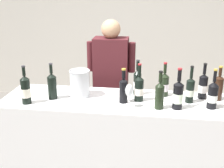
{
  "coord_description": "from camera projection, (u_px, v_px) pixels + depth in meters",
  "views": [
    {
      "loc": [
        0.25,
        -2.34,
        1.98
      ],
      "look_at": [
        -0.07,
        0.0,
        1.17
      ],
      "focal_mm": 45.08,
      "sensor_mm": 36.0,
      "label": 1
    }
  ],
  "objects": [
    {
      "name": "wine_bottle_7",
      "position": [
        218.0,
        87.0,
        2.51
      ],
      "size": [
        0.08,
        0.08,
        0.31
      ],
      "color": "black",
      "rests_on": "counter"
    },
    {
      "name": "wall_back",
      "position": [
        136.0,
        23.0,
        4.85
      ],
      "size": [
        8.0,
        0.1,
        2.8
      ],
      "primitive_type": "cube",
      "color": "beige",
      "rests_on": "ground_plane"
    },
    {
      "name": "wine_glass",
      "position": [
        129.0,
        92.0,
        2.34
      ],
      "size": [
        0.08,
        0.08,
        0.21
      ],
      "color": "silver",
      "rests_on": "counter"
    },
    {
      "name": "wine_bottle_4",
      "position": [
        213.0,
        95.0,
        2.34
      ],
      "size": [
        0.08,
        0.08,
        0.34
      ],
      "color": "black",
      "rests_on": "counter"
    },
    {
      "name": "counter",
      "position": [
        119.0,
        149.0,
        2.71
      ],
      "size": [
        2.14,
        0.62,
        1.02
      ],
      "primitive_type": "cube",
      "color": "white",
      "rests_on": "ground_plane"
    },
    {
      "name": "wine_bottle_1",
      "position": [
        52.0,
        85.0,
        2.53
      ],
      "size": [
        0.08,
        0.08,
        0.33
      ],
      "color": "black",
      "rests_on": "counter"
    },
    {
      "name": "wine_bottle_8",
      "position": [
        164.0,
        84.0,
        2.61
      ],
      "size": [
        0.09,
        0.09,
        0.32
      ],
      "color": "black",
      "rests_on": "counter"
    },
    {
      "name": "ice_bucket",
      "position": [
        80.0,
        83.0,
        2.6
      ],
      "size": [
        0.19,
        0.19,
        0.25
      ],
      "color": "silver",
      "rests_on": "counter"
    },
    {
      "name": "wine_bottle_6",
      "position": [
        137.0,
        82.0,
        2.63
      ],
      "size": [
        0.07,
        0.07,
        0.34
      ],
      "color": "black",
      "rests_on": "counter"
    },
    {
      "name": "wine_bottle_0",
      "position": [
        139.0,
        88.0,
        2.49
      ],
      "size": [
        0.08,
        0.08,
        0.34
      ],
      "color": "black",
      "rests_on": "counter"
    },
    {
      "name": "wine_bottle_11",
      "position": [
        160.0,
        94.0,
        2.32
      ],
      "size": [
        0.07,
        0.07,
        0.33
      ],
      "color": "black",
      "rests_on": "counter"
    },
    {
      "name": "wine_bottle_3",
      "position": [
        178.0,
        95.0,
        2.32
      ],
      "size": [
        0.08,
        0.08,
        0.35
      ],
      "color": "black",
      "rests_on": "counter"
    },
    {
      "name": "wine_bottle_2",
      "position": [
        123.0,
        89.0,
        2.45
      ],
      "size": [
        0.07,
        0.07,
        0.31
      ],
      "color": "black",
      "rests_on": "counter"
    },
    {
      "name": "wine_bottle_9",
      "position": [
        26.0,
        90.0,
        2.43
      ],
      "size": [
        0.08,
        0.08,
        0.34
      ],
      "color": "black",
      "rests_on": "counter"
    },
    {
      "name": "person_server",
      "position": [
        111.0,
        93.0,
        3.26
      ],
      "size": [
        0.54,
        0.24,
        1.66
      ],
      "color": "black",
      "rests_on": "ground_plane"
    },
    {
      "name": "wine_bottle_5",
      "position": [
        190.0,
        90.0,
        2.46
      ],
      "size": [
        0.07,
        0.07,
        0.33
      ],
      "color": "black",
      "rests_on": "counter"
    },
    {
      "name": "wine_bottle_10",
      "position": [
        203.0,
        86.0,
        2.55
      ],
      "size": [
        0.08,
        0.08,
        0.33
      ],
      "color": "black",
      "rests_on": "counter"
    }
  ]
}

